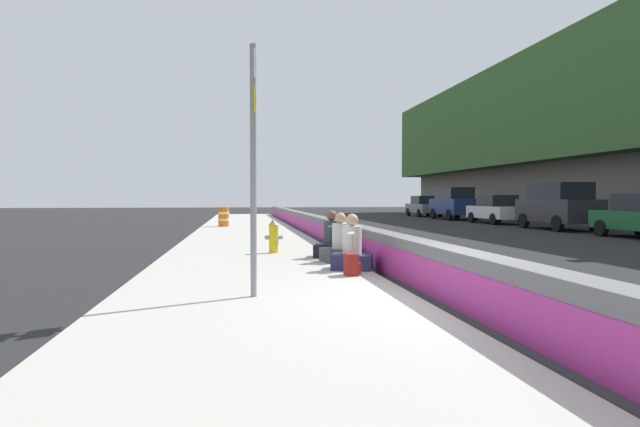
% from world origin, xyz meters
% --- Properties ---
extents(ground_plane, '(160.00, 160.00, 0.00)m').
position_xyz_m(ground_plane, '(0.00, 0.00, 0.00)').
color(ground_plane, '#232326').
rests_on(ground_plane, ground).
extents(sidewalk_strip, '(80.00, 4.40, 0.14)m').
position_xyz_m(sidewalk_strip, '(0.00, 2.65, 0.07)').
color(sidewalk_strip, '#B5B2A8').
rests_on(sidewalk_strip, ground_plane).
extents(jersey_barrier, '(76.00, 0.45, 0.85)m').
position_xyz_m(jersey_barrier, '(0.00, 0.00, 0.42)').
color(jersey_barrier, slate).
rests_on(jersey_barrier, ground_plane).
extents(route_sign_post, '(0.44, 0.09, 3.60)m').
position_xyz_m(route_sign_post, '(0.77, 2.78, 2.21)').
color(route_sign_post, gray).
rests_on(route_sign_post, sidewalk_strip).
extents(fire_hydrant, '(0.26, 0.46, 0.88)m').
position_xyz_m(fire_hydrant, '(6.82, 2.11, 0.59)').
color(fire_hydrant, gold).
rests_on(fire_hydrant, sidewalk_strip).
extents(seated_person_foreground, '(0.87, 0.95, 1.10)m').
position_xyz_m(seated_person_foreground, '(3.44, 0.77, 0.48)').
color(seated_person_foreground, '#23284C').
rests_on(seated_person_foreground, sidewalk_strip).
extents(seated_person_middle, '(0.80, 0.89, 1.09)m').
position_xyz_m(seated_person_middle, '(4.74, 0.76, 0.48)').
color(seated_person_middle, '#424247').
rests_on(seated_person_middle, sidewalk_strip).
extents(seated_person_rear, '(0.87, 0.96, 1.12)m').
position_xyz_m(seated_person_rear, '(5.64, 0.81, 0.49)').
color(seated_person_rear, black).
rests_on(seated_person_rear, sidewalk_strip).
extents(backpack, '(0.32, 0.28, 0.40)m').
position_xyz_m(backpack, '(2.61, 0.96, 0.33)').
color(backpack, maroon).
rests_on(backpack, sidewalk_strip).
extents(construction_barrel, '(0.54, 0.54, 0.95)m').
position_xyz_m(construction_barrel, '(19.86, 3.74, 0.62)').
color(construction_barrel, orange).
rests_on(construction_barrel, sidewalk_strip).
extents(parked_car_fourth, '(4.85, 2.17, 2.28)m').
position_xyz_m(parked_car_fourth, '(17.03, -12.32, 1.18)').
color(parked_car_fourth, '#28282D').
rests_on(parked_car_fourth, ground_plane).
extents(parked_car_midline, '(4.50, 1.95, 1.71)m').
position_xyz_m(parked_car_midline, '(23.25, -12.27, 0.86)').
color(parked_car_midline, silver).
rests_on(parked_car_midline, ground_plane).
extents(parked_car_far, '(4.81, 2.08, 2.28)m').
position_xyz_m(parked_car_far, '(29.39, -12.13, 1.18)').
color(parked_car_far, navy).
rests_on(parked_car_far, ground_plane).
extents(parked_car_farther, '(4.51, 1.97, 1.71)m').
position_xyz_m(parked_car_farther, '(35.74, -12.18, 0.86)').
color(parked_car_farther, slate).
rests_on(parked_car_farther, ground_plane).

